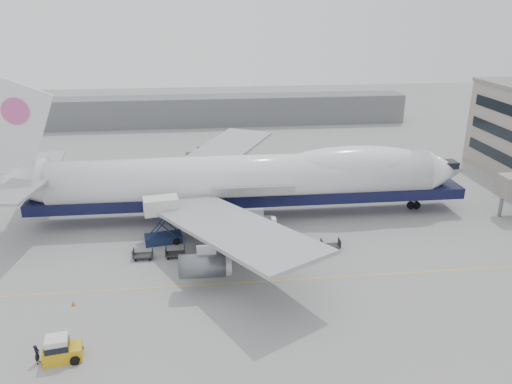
{
  "coord_description": "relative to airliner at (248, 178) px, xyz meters",
  "views": [
    {
      "loc": [
        -5.49,
        -52.76,
        28.24
      ],
      "look_at": [
        1.04,
        6.0,
        5.86
      ],
      "focal_mm": 35.0,
      "sensor_mm": 36.0,
      "label": 1
    }
  ],
  "objects": [
    {
      "name": "traffic_cone",
      "position": [
        -19.58,
        -20.48,
        -5.38
      ],
      "size": [
        0.35,
        0.35,
        0.52
      ],
      "rotation": [
        0.0,
        0.0,
        -0.07
      ],
      "color": "#D6540B",
      "rests_on": "ground"
    },
    {
      "name": "hangar",
      "position": [
        -10.64,
        58.0,
        -2.12
      ],
      "size": [
        110.0,
        8.0,
        7.0
      ],
      "primitive_type": "cube",
      "color": "slate",
      "rests_on": "ground"
    },
    {
      "name": "dolly_0",
      "position": [
        -13.6,
        -11.33,
        -5.09
      ],
      "size": [
        2.3,
        1.35,
        1.3
      ],
      "color": "#2D2D30",
      "rests_on": "ground"
    },
    {
      "name": "dolly_4",
      "position": [
        1.46,
        -11.33,
        -5.09
      ],
      "size": [
        2.3,
        1.35,
        1.3
      ],
      "color": "#2D2D30",
      "rests_on": "ground"
    },
    {
      "name": "dolly_2",
      "position": [
        -6.07,
        -11.33,
        -5.09
      ],
      "size": [
        2.3,
        1.35,
        1.3
      ],
      "color": "#2D2D30",
      "rests_on": "ground"
    },
    {
      "name": "baggage_tug",
      "position": [
        -18.66,
        -28.72,
        -4.61
      ],
      "size": [
        3.35,
        2.16,
        2.29
      ],
      "rotation": [
        0.0,
        0.0,
        0.16
      ],
      "color": "gold",
      "rests_on": "ground"
    },
    {
      "name": "dolly_5",
      "position": [
        5.23,
        -11.33,
        -5.09
      ],
      "size": [
        2.3,
        1.35,
        1.3
      ],
      "color": "#2D2D30",
      "rests_on": "ground"
    },
    {
      "name": "ground_worker",
      "position": [
        -20.53,
        -28.9,
        -4.73
      ],
      "size": [
        0.43,
        0.65,
        1.78
      ],
      "primitive_type": "imported",
      "rotation": [
        0.0,
        0.0,
        1.56
      ],
      "color": "black",
      "rests_on": "ground"
    },
    {
      "name": "airliner",
      "position": [
        0.0,
        0.0,
        0.0
      ],
      "size": [
        67.0,
        55.3,
        19.98
      ],
      "color": "white",
      "rests_on": "ground"
    },
    {
      "name": "dolly_1",
      "position": [
        -9.83,
        -11.33,
        -5.09
      ],
      "size": [
        2.3,
        1.35,
        1.3
      ],
      "color": "#2D2D30",
      "rests_on": "ground"
    },
    {
      "name": "apron_line",
      "position": [
        -0.64,
        -18.0,
        -5.62
      ],
      "size": [
        60.0,
        0.15,
        0.01
      ],
      "primitive_type": "cube",
      "color": "gold",
      "rests_on": "ground"
    },
    {
      "name": "catering_truck",
      "position": [
        -11.49,
        -7.06,
        -2.2
      ],
      "size": [
        4.89,
        3.72,
        6.01
      ],
      "rotation": [
        0.0,
        0.0,
        0.17
      ],
      "color": "#19274B",
      "rests_on": "ground"
    },
    {
      "name": "dolly_3",
      "position": [
        -2.3,
        -11.33,
        -5.09
      ],
      "size": [
        2.3,
        1.35,
        1.3
      ],
      "color": "#2D2D30",
      "rests_on": "ground"
    },
    {
      "name": "dolly_6",
      "position": [
        8.99,
        -11.33,
        -5.09
      ],
      "size": [
        2.3,
        1.35,
        1.3
      ],
      "color": "#2D2D30",
      "rests_on": "ground"
    },
    {
      "name": "ground",
      "position": [
        -0.64,
        -12.0,
        -5.62
      ],
      "size": [
        260.0,
        260.0,
        0.0
      ],
      "primitive_type": "plane",
      "color": "gray",
      "rests_on": "ground"
    }
  ]
}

